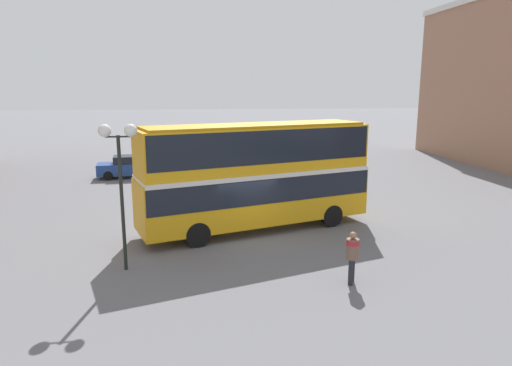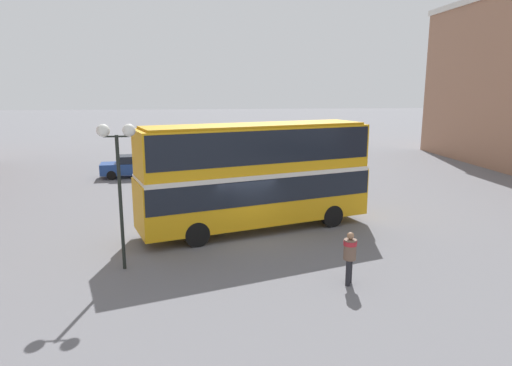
# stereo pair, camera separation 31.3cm
# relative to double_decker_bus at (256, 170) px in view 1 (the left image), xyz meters

# --- Properties ---
(ground_plane) EXTENTS (240.00, 240.00, 0.00)m
(ground_plane) POSITION_rel_double_decker_bus_xyz_m (-0.51, -1.03, -2.72)
(ground_plane) COLOR slate
(double_decker_bus) EXTENTS (10.69, 5.56, 4.75)m
(double_decker_bus) POSITION_rel_double_decker_bus_xyz_m (0.00, 0.00, 0.00)
(double_decker_bus) COLOR gold
(double_decker_bus) RESTS_ON ground_plane
(pedestrian_foreground) EXTENTS (0.59, 0.59, 1.77)m
(pedestrian_foreground) POSITION_rel_double_decker_bus_xyz_m (2.33, -6.23, -1.64)
(pedestrian_foreground) COLOR #232328
(pedestrian_foreground) RESTS_ON ground_plane
(parked_car_kerb_near) EXTENTS (4.25, 2.13, 1.56)m
(parked_car_kerb_near) POSITION_rel_double_decker_bus_xyz_m (-7.48, 13.30, -1.93)
(parked_car_kerb_near) COLOR navy
(parked_car_kerb_near) RESTS_ON ground_plane
(street_lamp_twin_globe) EXTENTS (1.27, 0.43, 5.12)m
(street_lamp_twin_globe) POSITION_rel_double_decker_bus_xyz_m (-5.17, -4.05, 1.44)
(street_lamp_twin_globe) COLOR black
(street_lamp_twin_globe) RESTS_ON ground_plane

